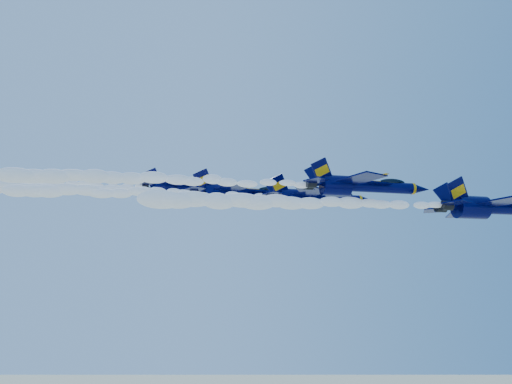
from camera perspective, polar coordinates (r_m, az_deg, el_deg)
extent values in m
ellipsoid|color=#000234|center=(68.50, 23.36, -1.62)|extent=(1.69, 2.92, 6.92)
cube|color=#000234|center=(66.26, 26.84, -0.90)|extent=(5.79, 6.87, 0.19)
cube|color=#000234|center=(73.10, 22.70, -2.27)|extent=(5.79, 6.87, 0.19)
cube|color=#FCA408|center=(73.97, 23.67, -2.22)|extent=(2.61, 5.41, 0.11)
cube|color=#000234|center=(66.57, 22.10, 0.04)|extent=(3.52, 1.11, 3.79)
cube|color=#000234|center=(68.42, 21.06, -0.37)|extent=(3.52, 1.11, 3.79)
cylinder|color=black|center=(65.83, 20.99, -1.46)|extent=(1.30, 1.19, 1.19)
cylinder|color=black|center=(67.00, 20.36, -1.69)|extent=(1.30, 1.19, 1.19)
cube|color=#FCA408|center=(70.74, 25.67, -0.99)|extent=(11.89, 0.38, 0.09)
ellipsoid|color=white|center=(58.70, 5.08, -1.22)|extent=(36.14, 2.11, 1.90)
cylinder|color=#000234|center=(67.02, 14.06, 0.53)|extent=(8.84, 1.47, 1.47)
ellipsoid|color=#000234|center=(64.62, 9.10, 0.75)|extent=(1.53, 2.65, 6.29)
cone|color=#000234|center=(69.63, 18.30, 0.31)|extent=(2.55, 1.47, 1.47)
cylinder|color=#FCA408|center=(69.06, 17.45, 0.35)|extent=(0.34, 1.53, 1.53)
ellipsoid|color=black|center=(67.91, 15.30, 1.07)|extent=(3.54, 1.15, 0.97)
cube|color=#FCA408|center=(67.84, 15.31, 0.83)|extent=(4.13, 0.98, 0.18)
cube|color=#000234|center=(61.74, 11.90, 1.54)|extent=(5.27, 6.24, 0.18)
cube|color=#000234|center=(68.82, 9.34, -0.03)|extent=(5.27, 6.24, 0.18)
cube|color=#FCA408|center=(62.32, 13.06, 1.56)|extent=(2.37, 4.92, 0.10)
cube|color=#FCA408|center=(69.33, 10.40, 0.00)|extent=(2.37, 4.92, 0.10)
cube|color=#000234|center=(63.33, 7.54, 2.39)|extent=(3.20, 1.01, 3.44)
cube|color=#000234|center=(65.22, 6.96, 1.93)|extent=(3.20, 1.01, 3.44)
cylinder|color=black|center=(62.91, 6.37, 0.99)|extent=(1.18, 1.08, 1.08)
cylinder|color=black|center=(64.09, 6.02, 0.72)|extent=(1.18, 1.08, 1.08)
cube|color=#FCA408|center=(65.99, 11.71, 1.30)|extent=(10.80, 0.34, 0.08)
ellipsoid|color=white|center=(60.56, -10.80, 1.44)|extent=(36.14, 1.92, 1.72)
cylinder|color=#000234|center=(76.52, 8.61, -0.80)|extent=(8.89, 1.48, 1.48)
ellipsoid|color=#000234|center=(74.63, 4.11, -0.65)|extent=(1.54, 2.67, 6.32)
cone|color=#000234|center=(78.65, 12.53, -0.96)|extent=(2.57, 1.48, 1.48)
cylinder|color=#FCA408|center=(78.18, 11.74, -0.93)|extent=(0.35, 1.54, 1.54)
ellipsoid|color=black|center=(77.26, 9.76, -0.31)|extent=(3.56, 1.16, 0.98)
cube|color=#FCA408|center=(77.20, 9.77, -0.53)|extent=(4.15, 0.99, 0.18)
cube|color=#000234|center=(71.45, 6.33, -0.02)|extent=(5.30, 6.28, 0.18)
cube|color=#000234|center=(78.84, 4.59, -1.26)|extent=(5.30, 6.28, 0.18)
cube|color=#FCA408|center=(71.90, 7.38, 0.01)|extent=(2.38, 4.95, 0.10)
cube|color=#FCA408|center=(79.25, 5.55, -1.22)|extent=(2.38, 4.95, 0.10)
cube|color=#000234|center=(73.44, 2.67, 0.75)|extent=(3.22, 1.02, 3.46)
cube|color=#000234|center=(75.40, 2.29, 0.39)|extent=(3.22, 1.02, 3.46)
cylinder|color=black|center=(73.17, 1.64, -0.47)|extent=(1.19, 1.09, 1.09)
cylinder|color=black|center=(74.40, 1.41, -0.68)|extent=(1.19, 1.09, 1.09)
cube|color=#FCA408|center=(75.73, 6.48, -0.14)|extent=(10.87, 0.35, 0.08)
ellipsoid|color=white|center=(71.96, -13.04, -0.13)|extent=(36.14, 1.93, 1.73)
cylinder|color=#000234|center=(82.51, 0.35, -0.27)|extent=(9.92, 1.65, 1.65)
ellipsoid|color=#000234|center=(81.40, -4.43, -0.10)|extent=(1.72, 2.97, 7.05)
cone|color=#000234|center=(84.03, 4.62, -0.46)|extent=(2.86, 1.65, 1.65)
cylinder|color=#FCA408|center=(83.68, 3.75, -0.42)|extent=(0.39, 1.72, 1.72)
ellipsoid|color=black|center=(83.09, 1.62, 0.23)|extent=(3.97, 1.29, 1.09)
cube|color=#FCA408|center=(83.02, 1.62, 0.01)|extent=(4.63, 1.10, 0.20)
cube|color=#000234|center=(77.42, -2.57, 0.57)|extent=(5.91, 7.00, 0.20)
cube|color=#000234|center=(85.93, -3.49, -0.75)|extent=(5.91, 7.00, 0.20)
cube|color=#FCA408|center=(77.69, -1.45, 0.60)|extent=(2.66, 5.52, 0.11)
cube|color=#FCA408|center=(86.17, -2.47, -0.72)|extent=(2.66, 5.52, 0.11)
cube|color=#000234|center=(80.42, -6.03, 1.34)|extent=(3.59, 1.13, 3.86)
cube|color=#000234|center=(82.66, -6.18, 0.96)|extent=(3.59, 1.13, 3.86)
cylinder|color=black|center=(80.33, -7.10, 0.09)|extent=(1.32, 1.21, 1.21)
cylinder|color=black|center=(81.72, -7.18, -0.13)|extent=(1.32, 1.21, 1.21)
cube|color=#FCA408|center=(82.11, -1.91, 0.41)|extent=(12.12, 0.39, 0.09)
ellipsoid|color=white|center=(81.79, -20.26, 0.39)|extent=(36.14, 2.15, 1.93)
cylinder|color=#000234|center=(89.31, -6.70, 0.46)|extent=(8.30, 1.38, 1.38)
ellipsoid|color=#000234|center=(89.03, -10.43, 0.60)|extent=(1.44, 2.49, 5.90)
cone|color=#000234|center=(89.88, -3.30, 0.31)|extent=(2.40, 1.38, 1.38)
cylinder|color=#FCA408|center=(89.74, -4.00, 0.34)|extent=(0.32, 1.44, 1.44)
ellipsoid|color=black|center=(89.60, -5.69, 0.85)|extent=(3.32, 1.08, 0.91)
cube|color=#FCA408|center=(89.54, -5.70, 0.68)|extent=(3.87, 0.92, 0.17)
cube|color=#000234|center=(85.49, -9.26, 1.14)|extent=(4.94, 5.86, 0.17)
cube|color=#000234|center=(92.68, -9.45, 0.07)|extent=(4.94, 5.86, 0.17)
cube|color=#FCA408|center=(85.57, -8.40, 1.16)|extent=(2.22, 4.62, 0.09)
cube|color=#FCA408|center=(92.74, -8.65, 0.09)|extent=(2.22, 4.62, 0.09)
cube|color=#000234|center=(88.43, -11.69, 1.70)|extent=(3.00, 0.95, 3.23)
cube|color=#000234|center=(90.31, -11.69, 1.40)|extent=(3.00, 0.95, 3.23)
cylinder|color=black|center=(88.46, -12.51, 0.75)|extent=(1.11, 1.01, 1.01)
cylinder|color=black|center=(89.62, -12.50, 0.57)|extent=(1.11, 1.01, 1.01)
cube|color=#FCA408|center=(89.30, -8.46, 0.99)|extent=(10.14, 0.32, 0.07)
ellipsoid|color=white|center=(91.32, -24.21, 1.01)|extent=(36.14, 1.80, 1.62)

